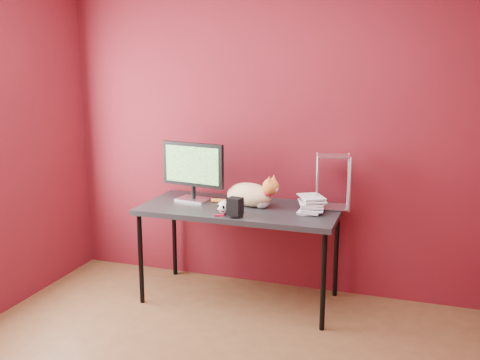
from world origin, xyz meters
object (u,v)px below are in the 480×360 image
(desk, at_px, (240,213))
(book_stack, at_px, (303,123))
(cat, at_px, (250,194))
(speaker, at_px, (235,208))
(skull_mug, at_px, (224,207))
(monitor, at_px, (193,169))

(desk, distance_m, book_stack, 0.84)
(cat, xyz_separation_m, book_stack, (0.40, -0.03, 0.56))
(speaker, bearing_deg, desk, 110.77)
(skull_mug, xyz_separation_m, book_stack, (0.51, 0.25, 0.60))
(monitor, height_order, book_stack, book_stack)
(cat, bearing_deg, book_stack, 15.01)
(desk, xyz_separation_m, monitor, (-0.41, 0.06, 0.31))
(speaker, distance_m, book_stack, 0.77)
(monitor, bearing_deg, cat, 7.53)
(desk, relative_size, speaker, 10.91)
(speaker, height_order, book_stack, book_stack)
(desk, bearing_deg, cat, 37.53)
(monitor, bearing_deg, skull_mug, -29.56)
(desk, height_order, speaker, speaker)
(cat, bearing_deg, speaker, -74.04)
(cat, distance_m, skull_mug, 0.30)
(desk, bearing_deg, skull_mug, -101.29)
(monitor, relative_size, book_stack, 0.41)
(desk, bearing_deg, book_stack, 3.08)
(book_stack, bearing_deg, desk, -176.92)
(monitor, distance_m, skull_mug, 0.51)
(monitor, relative_size, speaker, 3.89)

